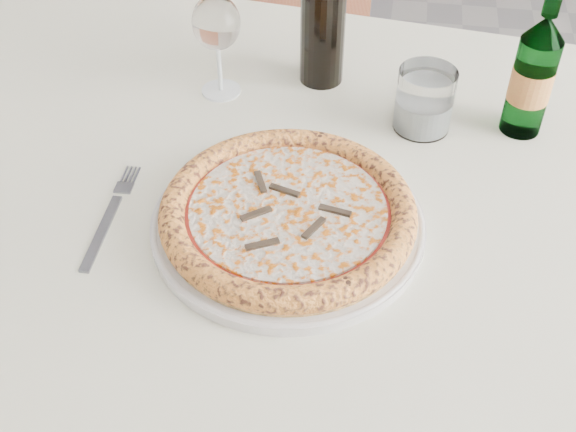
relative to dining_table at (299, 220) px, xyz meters
name	(u,v)px	position (x,y,z in m)	size (l,w,h in m)	color
dining_table	(299,220)	(0.00, 0.00, 0.00)	(1.67, 1.10, 0.76)	#905D43
chair_far	(295,37)	(-0.12, 0.76, -0.14)	(0.49, 0.49, 0.93)	#905D43
plate	(288,223)	(0.00, -0.10, 0.09)	(0.34, 0.34, 0.02)	silver
pizza	(288,212)	(0.00, -0.10, 0.11)	(0.31, 0.31, 0.03)	#EBAF5A
fork	(109,217)	(-0.22, -0.12, 0.08)	(0.02, 0.19, 0.00)	slate
wine_glass	(216,25)	(-0.15, 0.18, 0.19)	(0.07, 0.07, 0.16)	white
tumbler	(424,104)	(0.16, 0.14, 0.12)	(0.08, 0.08, 0.09)	white
beer_bottle	(533,75)	(0.30, 0.16, 0.17)	(0.06, 0.06, 0.22)	#2C6E39
wine_bottle	(323,10)	(0.00, 0.24, 0.20)	(0.07, 0.07, 0.28)	black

